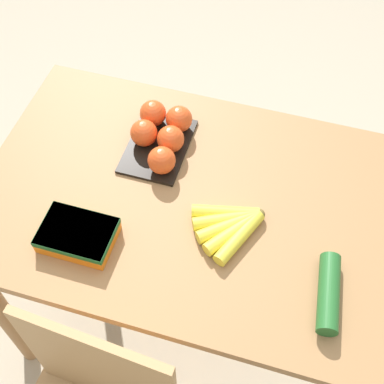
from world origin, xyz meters
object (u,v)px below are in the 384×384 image
carrot_bag (77,234)px  cucumber_near (329,293)px  banana_bunch (231,225)px  tomato_pack (161,135)px

carrot_bag → cucumber_near: cucumber_near is taller
banana_bunch → tomato_pack: 0.35m
tomato_pack → cucumber_near: size_ratio=1.24×
tomato_pack → cucumber_near: bearing=147.1°
carrot_bag → banana_bunch: bearing=-158.6°
carrot_bag → cucumber_near: (-0.64, -0.02, -0.00)m
tomato_pack → carrot_bag: 0.38m
banana_bunch → carrot_bag: 0.39m
cucumber_near → tomato_pack: bearing=-32.9°
tomato_pack → carrot_bag: size_ratio=1.34×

